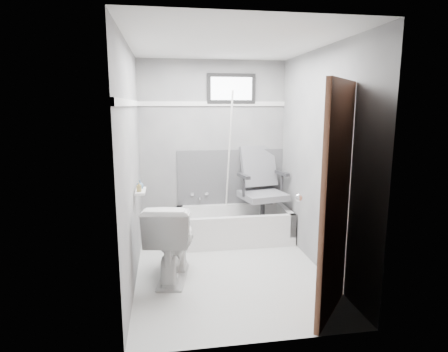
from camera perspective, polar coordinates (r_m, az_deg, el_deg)
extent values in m
plane|color=silver|center=(4.27, 0.77, -14.20)|extent=(2.60, 2.60, 0.00)
plane|color=silver|center=(3.92, 0.87, 19.57)|extent=(2.60, 2.60, 0.00)
cube|color=slate|center=(5.19, -1.67, 4.09)|extent=(2.00, 0.02, 2.40)
cube|color=slate|center=(2.67, 5.66, -2.27)|extent=(2.00, 0.02, 2.40)
cube|color=slate|center=(3.87, -13.93, 1.52)|extent=(0.02, 2.60, 2.40)
cube|color=slate|center=(4.20, 14.38, 2.21)|extent=(0.02, 2.60, 2.40)
imported|color=white|center=(3.99, -7.97, -9.69)|extent=(0.61, 0.91, 0.82)
cube|color=#4C4C4F|center=(5.28, 1.05, -0.19)|extent=(1.50, 0.02, 0.78)
cube|color=white|center=(5.14, -1.69, 10.96)|extent=(2.00, 0.02, 0.06)
cube|color=white|center=(3.82, -14.15, 10.74)|extent=(0.02, 2.60, 0.06)
cylinder|color=white|center=(5.00, 0.70, 2.11)|extent=(0.02, 0.60, 1.87)
cube|color=white|center=(4.08, -12.58, -2.26)|extent=(0.10, 0.32, 0.02)
imported|color=#9C894E|center=(3.99, -12.83, -1.60)|extent=(0.05, 0.05, 0.10)
imported|color=slate|center=(4.12, -12.71, -1.27)|extent=(0.11, 0.11, 0.10)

